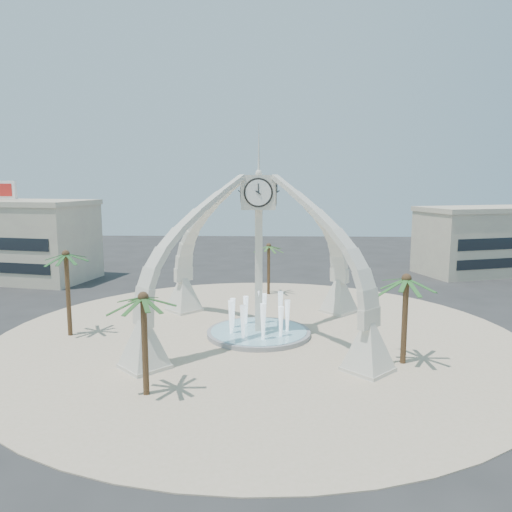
{
  "coord_description": "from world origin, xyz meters",
  "views": [
    {
      "loc": [
        1.11,
        -37.21,
        11.91
      ],
      "look_at": [
        -0.28,
        2.0,
        5.96
      ],
      "focal_mm": 35.0,
      "sensor_mm": 36.0,
      "label": 1
    }
  ],
  "objects_px": {
    "clock_tower": "(259,253)",
    "palm_east": "(406,280)",
    "palm_west": "(66,255)",
    "palm_south": "(143,299)",
    "palm_north": "(269,247)",
    "fountain": "(259,332)"
  },
  "relations": [
    {
      "from": "palm_west",
      "to": "palm_south",
      "type": "bearing_deg",
      "value": -50.61
    },
    {
      "from": "palm_south",
      "to": "palm_west",
      "type": "bearing_deg",
      "value": 129.39
    },
    {
      "from": "clock_tower",
      "to": "palm_west",
      "type": "xyz_separation_m",
      "value": [
        -14.59,
        -0.49,
        -0.19
      ]
    },
    {
      "from": "fountain",
      "to": "palm_north",
      "type": "xyz_separation_m",
      "value": [
        0.61,
        14.19,
        4.83
      ]
    },
    {
      "from": "palm_east",
      "to": "palm_west",
      "type": "xyz_separation_m",
      "value": [
        -24.23,
        5.09,
        0.69
      ]
    },
    {
      "from": "fountain",
      "to": "clock_tower",
      "type": "bearing_deg",
      "value": -90.0
    },
    {
      "from": "fountain",
      "to": "palm_east",
      "type": "xyz_separation_m",
      "value": [
        9.64,
        -5.58,
        5.32
      ]
    },
    {
      "from": "fountain",
      "to": "palm_west",
      "type": "height_order",
      "value": "palm_west"
    },
    {
      "from": "palm_south",
      "to": "fountain",
      "type": "bearing_deg",
      "value": 61.5
    },
    {
      "from": "palm_north",
      "to": "fountain",
      "type": "bearing_deg",
      "value": -92.45
    },
    {
      "from": "palm_east",
      "to": "palm_south",
      "type": "relative_size",
      "value": 1.02
    },
    {
      "from": "clock_tower",
      "to": "palm_east",
      "type": "relative_size",
      "value": 2.78
    },
    {
      "from": "palm_east",
      "to": "palm_north",
      "type": "xyz_separation_m",
      "value": [
        -9.03,
        19.77,
        -0.5
      ]
    },
    {
      "from": "palm_south",
      "to": "palm_east",
      "type": "bearing_deg",
      "value": 19.12
    },
    {
      "from": "palm_north",
      "to": "palm_east",
      "type": "bearing_deg",
      "value": -65.45
    },
    {
      "from": "fountain",
      "to": "palm_south",
      "type": "distance_m",
      "value": 13.56
    },
    {
      "from": "fountain",
      "to": "palm_east",
      "type": "relative_size",
      "value": 1.24
    },
    {
      "from": "palm_west",
      "to": "palm_north",
      "type": "xyz_separation_m",
      "value": [
        15.2,
        14.68,
        -1.19
      ]
    },
    {
      "from": "clock_tower",
      "to": "fountain",
      "type": "relative_size",
      "value": 2.24
    },
    {
      "from": "fountain",
      "to": "palm_south",
      "type": "relative_size",
      "value": 1.26
    },
    {
      "from": "palm_east",
      "to": "palm_south",
      "type": "xyz_separation_m",
      "value": [
        -15.61,
        -5.41,
        -0.07
      ]
    },
    {
      "from": "palm_west",
      "to": "palm_east",
      "type": "bearing_deg",
      "value": -11.87
    }
  ]
}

